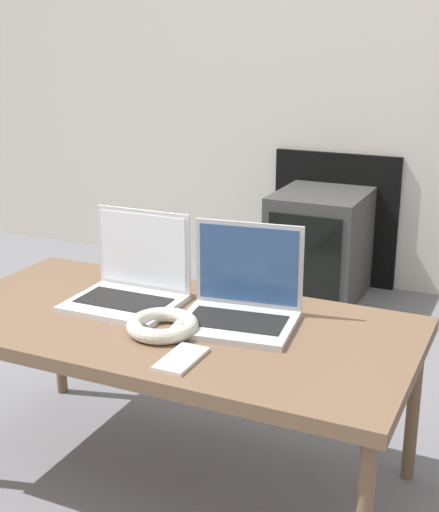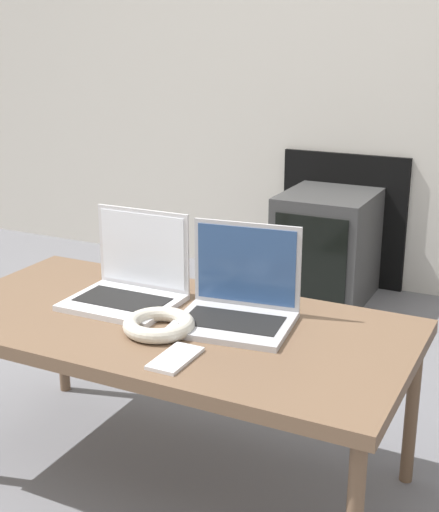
# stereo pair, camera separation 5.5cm
# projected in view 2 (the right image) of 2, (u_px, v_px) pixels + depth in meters

# --- Properties ---
(wall_back) EXTENTS (7.00, 0.08, 2.60)m
(wall_back) POSITION_uv_depth(u_px,v_px,m) (372.00, 11.00, 3.20)
(wall_back) COLOR beige
(wall_back) RESTS_ON ground_plane
(table) EXTENTS (1.27, 0.64, 0.48)m
(table) POSITION_uv_depth(u_px,v_px,m) (169.00, 333.00, 1.88)
(table) COLOR brown
(table) RESTS_ON ground_plane
(laptop_left) EXTENTS (0.30, 0.24, 0.25)m
(laptop_left) POSITION_uv_depth(u_px,v_px,m) (130.00, 282.00, 2.00)
(laptop_left) COLOR silver
(laptop_left) RESTS_ON table
(laptop_right) EXTENTS (0.32, 0.28, 0.25)m
(laptop_right) POSITION_uv_depth(u_px,v_px,m) (238.00, 301.00, 1.86)
(laptop_right) COLOR #B2B2B7
(laptop_right) RESTS_ON table
(headphones) EXTENTS (0.18, 0.18, 0.04)m
(headphones) POSITION_uv_depth(u_px,v_px,m) (159.00, 325.00, 1.80)
(headphones) COLOR beige
(headphones) RESTS_ON table
(phone) EXTENTS (0.08, 0.15, 0.01)m
(phone) POSITION_uv_depth(u_px,v_px,m) (175.00, 358.00, 1.65)
(phone) COLOR silver
(phone) RESTS_ON table
(tv) EXTENTS (0.40, 0.47, 0.50)m
(tv) POSITION_uv_depth(u_px,v_px,m) (327.00, 246.00, 3.30)
(tv) COLOR #383838
(tv) RESTS_ON ground_plane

